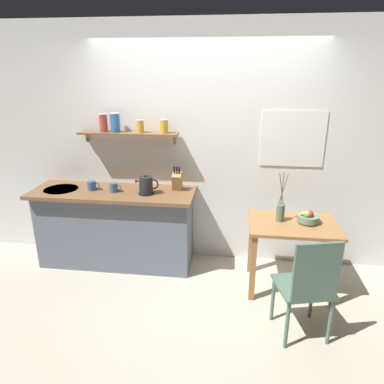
{
  "coord_description": "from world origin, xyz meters",
  "views": [
    {
      "loc": [
        0.35,
        -3.28,
        2.2
      ],
      "look_at": [
        -0.1,
        0.25,
        0.95
      ],
      "focal_mm": 33.08,
      "sensor_mm": 36.0,
      "label": 1
    }
  ],
  "objects_px": {
    "fruit_bowl": "(308,217)",
    "twig_vase": "(280,212)",
    "dining_table": "(292,236)",
    "dining_chair_near": "(308,284)",
    "coffee_mug_spare": "(114,188)",
    "electric_kettle": "(146,186)",
    "knife_block": "(177,181)",
    "coffee_mug_by_sink": "(92,186)"
  },
  "relations": [
    {
      "from": "fruit_bowl",
      "to": "twig_vase",
      "type": "xyz_separation_m",
      "value": [
        -0.27,
        0.01,
        0.04
      ]
    },
    {
      "from": "dining_table",
      "to": "dining_chair_near",
      "type": "relative_size",
      "value": 0.91
    },
    {
      "from": "twig_vase",
      "to": "coffee_mug_spare",
      "type": "height_order",
      "value": "twig_vase"
    },
    {
      "from": "fruit_bowl",
      "to": "electric_kettle",
      "type": "bearing_deg",
      "value": 174.4
    },
    {
      "from": "dining_table",
      "to": "knife_block",
      "type": "xyz_separation_m",
      "value": [
        -1.24,
        0.37,
        0.42
      ]
    },
    {
      "from": "fruit_bowl",
      "to": "knife_block",
      "type": "bearing_deg",
      "value": 166.37
    },
    {
      "from": "dining_table",
      "to": "dining_chair_near",
      "type": "xyz_separation_m",
      "value": [
        0.03,
        -0.76,
        -0.06
      ]
    },
    {
      "from": "knife_block",
      "to": "coffee_mug_spare",
      "type": "xyz_separation_m",
      "value": [
        -0.68,
        -0.15,
        -0.06
      ]
    },
    {
      "from": "coffee_mug_by_sink",
      "to": "dining_chair_near",
      "type": "bearing_deg",
      "value": -24.45
    },
    {
      "from": "dining_chair_near",
      "to": "coffee_mug_by_sink",
      "type": "xyz_separation_m",
      "value": [
        -2.21,
        1.0,
        0.43
      ]
    },
    {
      "from": "knife_block",
      "to": "coffee_mug_spare",
      "type": "height_order",
      "value": "knife_block"
    },
    {
      "from": "twig_vase",
      "to": "knife_block",
      "type": "height_order",
      "value": "twig_vase"
    },
    {
      "from": "fruit_bowl",
      "to": "coffee_mug_by_sink",
      "type": "relative_size",
      "value": 1.58
    },
    {
      "from": "dining_chair_near",
      "to": "coffee_mug_by_sink",
      "type": "distance_m",
      "value": 2.46
    },
    {
      "from": "dining_table",
      "to": "coffee_mug_by_sink",
      "type": "height_order",
      "value": "coffee_mug_by_sink"
    },
    {
      "from": "knife_block",
      "to": "coffee_mug_by_sink",
      "type": "bearing_deg",
      "value": -172.61
    },
    {
      "from": "fruit_bowl",
      "to": "electric_kettle",
      "type": "xyz_separation_m",
      "value": [
        -1.69,
        0.17,
        0.21
      ]
    },
    {
      "from": "coffee_mug_spare",
      "to": "knife_block",
      "type": "bearing_deg",
      "value": 12.4
    },
    {
      "from": "dining_chair_near",
      "to": "knife_block",
      "type": "bearing_deg",
      "value": 138.33
    },
    {
      "from": "fruit_bowl",
      "to": "coffee_mug_spare",
      "type": "bearing_deg",
      "value": 174.88
    },
    {
      "from": "fruit_bowl",
      "to": "coffee_mug_by_sink",
      "type": "bearing_deg",
      "value": 174.78
    },
    {
      "from": "twig_vase",
      "to": "knife_block",
      "type": "distance_m",
      "value": 1.16
    },
    {
      "from": "dining_chair_near",
      "to": "coffee_mug_spare",
      "type": "xyz_separation_m",
      "value": [
        -1.95,
        0.98,
        0.42
      ]
    },
    {
      "from": "knife_block",
      "to": "coffee_mug_spare",
      "type": "relative_size",
      "value": 2.16
    },
    {
      "from": "knife_block",
      "to": "coffee_mug_by_sink",
      "type": "height_order",
      "value": "knife_block"
    },
    {
      "from": "fruit_bowl",
      "to": "dining_table",
      "type": "bearing_deg",
      "value": -167.07
    },
    {
      "from": "coffee_mug_spare",
      "to": "electric_kettle",
      "type": "bearing_deg",
      "value": -2.92
    },
    {
      "from": "dining_table",
      "to": "coffee_mug_by_sink",
      "type": "relative_size",
      "value": 6.38
    },
    {
      "from": "coffee_mug_by_sink",
      "to": "coffee_mug_spare",
      "type": "xyz_separation_m",
      "value": [
        0.26,
        -0.03,
        -0.0
      ]
    },
    {
      "from": "dining_chair_near",
      "to": "dining_table",
      "type": "bearing_deg",
      "value": 92.1
    },
    {
      "from": "twig_vase",
      "to": "dining_chair_near",
      "type": "bearing_deg",
      "value": -78.65
    },
    {
      "from": "twig_vase",
      "to": "electric_kettle",
      "type": "relative_size",
      "value": 2.03
    },
    {
      "from": "electric_kettle",
      "to": "coffee_mug_spare",
      "type": "bearing_deg",
      "value": 177.08
    },
    {
      "from": "dining_table",
      "to": "electric_kettle",
      "type": "relative_size",
      "value": 3.5
    },
    {
      "from": "dining_table",
      "to": "coffee_mug_spare",
      "type": "bearing_deg",
      "value": 173.56
    },
    {
      "from": "dining_chair_near",
      "to": "coffee_mug_spare",
      "type": "distance_m",
      "value": 2.22
    },
    {
      "from": "dining_chair_near",
      "to": "coffee_mug_spare",
      "type": "relative_size",
      "value": 7.46
    },
    {
      "from": "dining_table",
      "to": "dining_chair_near",
      "type": "bearing_deg",
      "value": -87.9
    },
    {
      "from": "dining_chair_near",
      "to": "fruit_bowl",
      "type": "height_order",
      "value": "dining_chair_near"
    },
    {
      "from": "dining_chair_near",
      "to": "coffee_mug_by_sink",
      "type": "height_order",
      "value": "coffee_mug_by_sink"
    },
    {
      "from": "fruit_bowl",
      "to": "coffee_mug_spare",
      "type": "xyz_separation_m",
      "value": [
        -2.06,
        0.18,
        0.16
      ]
    },
    {
      "from": "coffee_mug_spare",
      "to": "fruit_bowl",
      "type": "bearing_deg",
      "value": -5.12
    }
  ]
}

